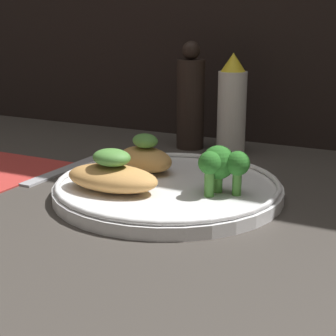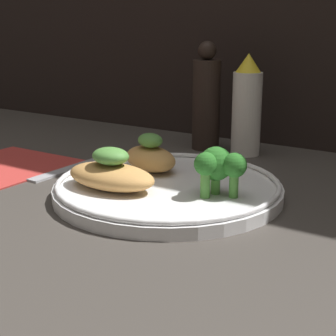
# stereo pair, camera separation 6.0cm
# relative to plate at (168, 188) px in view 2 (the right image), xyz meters

# --- Properties ---
(ground_plane) EXTENTS (1.80, 1.80, 0.01)m
(ground_plane) POSITION_rel_plate_xyz_m (0.00, 0.00, -0.01)
(ground_plane) COLOR #3D3833
(plate) EXTENTS (0.27, 0.27, 0.02)m
(plate) POSITION_rel_plate_xyz_m (0.00, 0.00, 0.00)
(plate) COLOR white
(plate) RESTS_ON ground_plane
(grilled_meat_front) EXTENTS (0.11, 0.06, 0.05)m
(grilled_meat_front) POSITION_rel_plate_xyz_m (-0.05, -0.05, 0.02)
(grilled_meat_front) COLOR tan
(grilled_meat_front) RESTS_ON plate
(grilled_meat_middle) EXTENTS (0.10, 0.09, 0.05)m
(grilled_meat_middle) POSITION_rel_plate_xyz_m (-0.05, 0.04, 0.02)
(grilled_meat_middle) COLOR tan
(grilled_meat_middle) RESTS_ON plate
(broccoli_bunch) EXTENTS (0.05, 0.05, 0.05)m
(broccoli_bunch) POSITION_rel_plate_xyz_m (0.07, -0.00, 0.04)
(broccoli_bunch) COLOR #4C8E38
(broccoli_bunch) RESTS_ON plate
(sauce_bottle) EXTENTS (0.04, 0.04, 0.15)m
(sauce_bottle) POSITION_rel_plate_xyz_m (-0.01, 0.23, 0.06)
(sauce_bottle) COLOR white
(sauce_bottle) RESTS_ON ground_plane
(pepper_grinder) EXTENTS (0.04, 0.04, 0.17)m
(pepper_grinder) POSITION_rel_plate_xyz_m (-0.08, 0.23, 0.07)
(pepper_grinder) COLOR black
(pepper_grinder) RESTS_ON ground_plane
(fork) EXTENTS (0.02, 0.17, 0.01)m
(fork) POSITION_rel_plate_xyz_m (-0.17, 0.03, -0.01)
(fork) COLOR #B2B2B7
(fork) RESTS_ON ground_plane
(napkin) EXTENTS (0.16, 0.16, 0.00)m
(napkin) POSITION_rel_plate_xyz_m (-0.26, -0.02, -0.01)
(napkin) COLOR #B2332D
(napkin) RESTS_ON ground_plane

